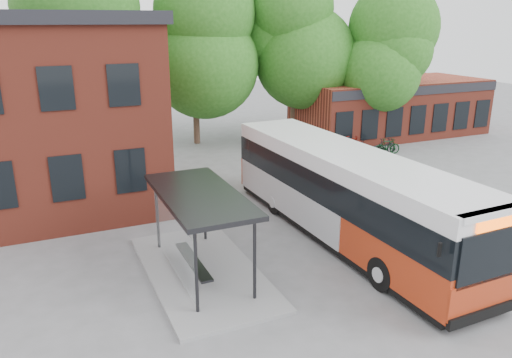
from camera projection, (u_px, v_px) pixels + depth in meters
name	position (u px, v px, depth m)	size (l,w,h in m)	color
ground	(304.00, 239.00, 19.46)	(100.00, 100.00, 0.00)	#5E5E61
shop_row	(390.00, 107.00, 36.84)	(14.00, 6.20, 4.00)	maroon
bus_shelter	(201.00, 234.00, 16.41)	(3.60, 7.00, 2.90)	#232326
bike_rail	(355.00, 151.00, 31.70)	(5.20, 0.10, 0.38)	#232326
tree_0	(85.00, 67.00, 29.40)	(7.92, 7.92, 11.00)	#215617
tree_1	(194.00, 67.00, 33.07)	(7.92, 7.92, 10.40)	#215617
tree_2	(295.00, 60.00, 34.81)	(7.92, 7.92, 11.00)	#215617
tree_3	(388.00, 75.00, 33.52)	(7.04, 7.04, 9.28)	#215617
city_bus	(345.00, 195.00, 19.16)	(2.90, 13.58, 3.45)	#9E2C11
bicycle_0	(331.00, 149.00, 31.41)	(0.58, 1.65, 0.87)	#46040A
bicycle_1	(324.00, 146.00, 31.71)	(0.51, 1.79, 1.07)	black
bicycle_2	(346.00, 150.00, 31.19)	(0.54, 1.54, 0.81)	black
bicycle_3	(351.00, 144.00, 32.27)	(0.49, 1.73, 1.04)	#500A05
bicycle_4	(356.00, 147.00, 31.72)	(0.61, 1.76, 0.93)	black
bicycle_5	(384.00, 146.00, 31.70)	(0.48, 1.70, 1.02)	black
bicycle_6	(383.00, 147.00, 31.72)	(0.62, 1.78, 0.94)	black
bicycle_7	(387.00, 146.00, 31.57)	(0.49, 1.73, 1.04)	black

